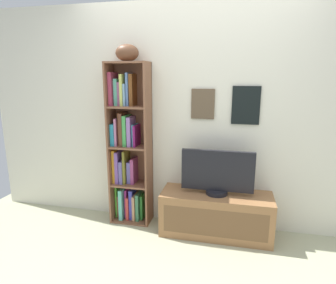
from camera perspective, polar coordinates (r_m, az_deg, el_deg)
name	(u,v)px	position (r m, az deg, el deg)	size (l,w,h in m)	color
back_wall	(194,118)	(3.10, 5.08, 4.74)	(4.80, 0.08, 2.37)	silver
bookshelf	(128,150)	(3.22, -7.92, -1.53)	(0.44, 0.26, 1.77)	brown
football	(127,53)	(3.09, -8.07, 17.03)	(0.24, 0.17, 0.17)	brown
tv_stand	(216,214)	(3.13, 9.39, -13.83)	(1.13, 0.41, 0.45)	#93643C
television	(217,173)	(2.96, 9.71, -6.05)	(0.73, 0.22, 0.46)	black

